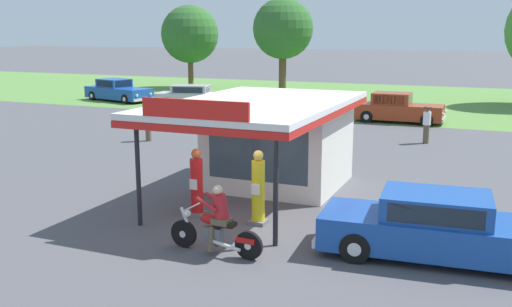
# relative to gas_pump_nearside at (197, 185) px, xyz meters

# --- Properties ---
(ground_plane) EXTENTS (300.00, 300.00, 0.00)m
(ground_plane) POSITION_rel_gas_pump_nearside_xyz_m (1.50, -0.31, -0.83)
(ground_plane) COLOR #4C4C51
(grass_verge_strip) EXTENTS (120.00, 24.00, 0.01)m
(grass_verge_strip) POSITION_rel_gas_pump_nearside_xyz_m (1.50, 29.69, -0.83)
(grass_verge_strip) COLOR #56843D
(grass_verge_strip) RESTS_ON ground
(service_station_kiosk) EXTENTS (4.60, 7.68, 3.34)m
(service_station_kiosk) POSITION_rel_gas_pump_nearside_xyz_m (0.89, 3.47, 0.86)
(service_station_kiosk) COLOR silver
(service_station_kiosk) RESTS_ON ground
(gas_pump_nearside) EXTENTS (0.44, 0.44, 1.83)m
(gas_pump_nearside) POSITION_rel_gas_pump_nearside_xyz_m (0.00, 0.00, 0.00)
(gas_pump_nearside) COLOR slate
(gas_pump_nearside) RESTS_ON ground
(gas_pump_offside) EXTENTS (0.44, 0.44, 1.93)m
(gas_pump_offside) POSITION_rel_gas_pump_nearside_xyz_m (1.78, 0.00, 0.05)
(gas_pump_offside) COLOR slate
(gas_pump_offside) RESTS_ON ground
(motorcycle_with_rider) EXTENTS (2.32, 0.70, 1.58)m
(motorcycle_with_rider) POSITION_rel_gas_pump_nearside_xyz_m (1.71, -2.23, -0.18)
(motorcycle_with_rider) COLOR black
(motorcycle_with_rider) RESTS_ON ground
(featured_classic_sedan) EXTENTS (5.63, 2.21, 1.45)m
(featured_classic_sedan) POSITION_rel_gas_pump_nearside_xyz_m (6.37, -0.58, -0.16)
(featured_classic_sedan) COLOR #19479E
(featured_classic_sedan) RESTS_ON ground
(parked_car_back_row_centre_right) EXTENTS (5.51, 2.55, 1.56)m
(parked_car_back_row_centre_right) POSITION_rel_gas_pump_nearside_xyz_m (-4.39, 16.83, -0.12)
(parked_car_back_row_centre_right) COLOR #7AC6D1
(parked_car_back_row_centre_right) RESTS_ON ground
(parked_car_back_row_right) EXTENTS (4.89, 1.95, 1.60)m
(parked_car_back_row_right) POSITION_rel_gas_pump_nearside_xyz_m (2.21, 18.78, -0.11)
(parked_car_back_row_right) COLOR #993819
(parked_car_back_row_right) RESTS_ON ground
(parked_car_back_row_far_left) EXTENTS (5.80, 3.05, 1.43)m
(parked_car_back_row_far_left) POSITION_rel_gas_pump_nearside_xyz_m (-11.15, 20.37, -0.17)
(parked_car_back_row_far_left) COLOR #B7B7BC
(parked_car_back_row_far_left) RESTS_ON ground
(parked_car_second_row_spare) EXTENTS (5.81, 3.25, 1.55)m
(parked_car_second_row_spare) POSITION_rel_gas_pump_nearside_xyz_m (-17.96, 21.13, -0.13)
(parked_car_second_row_spare) COLOR #19479E
(parked_car_second_row_spare) RESTS_ON ground
(bystander_standing_back_lot) EXTENTS (0.36, 0.36, 1.64)m
(bystander_standing_back_lot) POSITION_rel_gas_pump_nearside_xyz_m (4.42, 13.03, 0.04)
(bystander_standing_back_lot) COLOR brown
(bystander_standing_back_lot) RESTS_ON ground
(bystander_strolling_foreground) EXTENTS (0.36, 0.36, 1.66)m
(bystander_strolling_foreground) POSITION_rel_gas_pump_nearside_xyz_m (-5.81, 12.37, 0.06)
(bystander_strolling_foreground) COLOR black
(bystander_strolling_foreground) RESTS_ON ground
(bystander_leaning_by_kiosk) EXTENTS (0.34, 0.34, 1.69)m
(bystander_leaning_by_kiosk) POSITION_rel_gas_pump_nearside_xyz_m (-7.25, 8.72, 0.06)
(bystander_leaning_by_kiosk) COLOR brown
(bystander_leaning_by_kiosk) RESTS_ON ground
(tree_oak_far_left) EXTENTS (4.99, 4.99, 7.16)m
(tree_oak_far_left) POSITION_rel_gas_pump_nearside_xyz_m (-17.93, 31.70, 3.75)
(tree_oak_far_left) COLOR brown
(tree_oak_far_left) RESTS_ON ground
(tree_oak_left) EXTENTS (4.56, 4.56, 7.39)m
(tree_oak_left) POSITION_rel_gas_pump_nearside_xyz_m (-8.04, 28.41, 4.12)
(tree_oak_left) COLOR brown
(tree_oak_left) RESTS_ON ground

